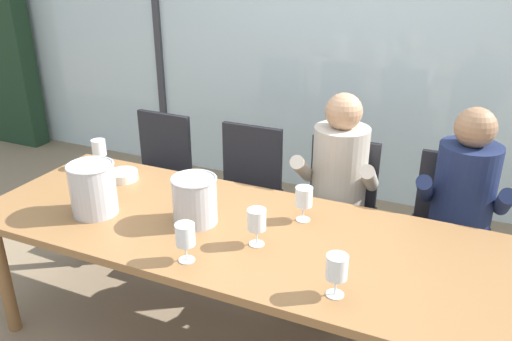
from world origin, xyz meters
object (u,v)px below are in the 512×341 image
(chair_left_of_center, at_px, (245,184))
(person_navy_polo, at_px, (461,206))
(wine_glass_near_bucket, at_px, (185,236))
(dining_table, at_px, (226,238))
(wine_glass_center_pour, at_px, (304,198))
(ice_bucket_primary, at_px, (93,188))
(wine_glass_by_left_taster, at_px, (99,149))
(chair_center, at_px, (337,202))
(chair_near_curtain, at_px, (158,168))
(person_beige_jumper, at_px, (336,184))
(chair_right_of_center, at_px, (450,223))
(ice_bucket_secondary, at_px, (195,199))
(wine_glass_spare_empty, at_px, (257,221))
(wine_glass_by_right_taster, at_px, (337,269))
(tasting_bowl, at_px, (123,175))

(chair_left_of_center, bearing_deg, person_navy_polo, -5.13)
(person_navy_polo, relative_size, wine_glass_near_bucket, 6.99)
(chair_left_of_center, relative_size, wine_glass_near_bucket, 5.16)
(dining_table, height_order, wine_glass_center_pour, wine_glass_center_pour)
(ice_bucket_primary, distance_m, wine_glass_by_left_taster, 0.60)
(chair_center, bearing_deg, chair_near_curtain, -178.66)
(ice_bucket_primary, bearing_deg, wine_glass_by_left_taster, 127.46)
(chair_center, bearing_deg, dining_table, -109.14)
(person_beige_jumper, height_order, wine_glass_center_pour, person_beige_jumper)
(person_navy_polo, bearing_deg, chair_near_curtain, 176.69)
(chair_right_of_center, relative_size, wine_glass_by_left_taster, 5.16)
(ice_bucket_secondary, relative_size, wine_glass_spare_empty, 1.34)
(wine_glass_near_bucket, bearing_deg, person_beige_jumper, 71.83)
(chair_near_curtain, distance_m, person_navy_polo, 2.01)
(dining_table, xyz_separation_m, ice_bucket_secondary, (-0.15, -0.02, 0.19))
(wine_glass_spare_empty, bearing_deg, wine_glass_near_bucket, -132.46)
(chair_left_of_center, xyz_separation_m, person_navy_polo, (1.32, -0.12, 0.17))
(wine_glass_center_pour, bearing_deg, person_beige_jumper, 88.14)
(dining_table, distance_m, person_navy_polo, 1.25)
(ice_bucket_primary, bearing_deg, chair_right_of_center, 31.94)
(chair_near_curtain, distance_m, person_beige_jumper, 1.34)
(dining_table, height_order, chair_near_curtain, chair_near_curtain)
(wine_glass_by_right_taster, xyz_separation_m, wine_glass_spare_empty, (-0.42, 0.21, 0.00))
(chair_center, height_order, person_navy_polo, person_navy_polo)
(wine_glass_by_left_taster, bearing_deg, wine_glass_by_right_taster, -21.03)
(ice_bucket_secondary, bearing_deg, ice_bucket_primary, -166.09)
(ice_bucket_primary, bearing_deg, wine_glass_by_right_taster, -6.90)
(dining_table, xyz_separation_m, ice_bucket_primary, (-0.66, -0.15, 0.20))
(chair_near_curtain, xyz_separation_m, wine_glass_by_right_taster, (1.61, -1.15, 0.32))
(chair_center, distance_m, tasting_bowl, 1.28)
(ice_bucket_primary, relative_size, wine_glass_center_pour, 1.51)
(chair_near_curtain, relative_size, wine_glass_by_right_taster, 5.16)
(dining_table, distance_m, person_beige_jumper, 0.81)
(tasting_bowl, bearing_deg, chair_right_of_center, 19.75)
(chair_near_curtain, relative_size, tasting_bowl, 5.35)
(chair_center, height_order, ice_bucket_secondary, ice_bucket_secondary)
(chair_right_of_center, bearing_deg, ice_bucket_primary, -147.62)
(person_navy_polo, xyz_separation_m, ice_bucket_primary, (-1.67, -0.88, 0.16))
(person_beige_jumper, distance_m, wine_glass_center_pour, 0.55)
(person_beige_jumper, bearing_deg, dining_table, -118.02)
(chair_center, xyz_separation_m, wine_glass_center_pour, (-0.00, -0.65, 0.32))
(chair_near_curtain, bearing_deg, dining_table, -38.97)
(ice_bucket_secondary, relative_size, wine_glass_by_right_taster, 1.34)
(chair_near_curtain, relative_size, wine_glass_by_left_taster, 5.16)
(chair_center, relative_size, wine_glass_near_bucket, 5.16)
(wine_glass_near_bucket, distance_m, wine_glass_center_pour, 0.63)
(chair_left_of_center, xyz_separation_m, chair_center, (0.62, -0.00, 0.00))
(ice_bucket_secondary, xyz_separation_m, wine_glass_by_left_taster, (-0.87, 0.35, -0.00))
(wine_glass_by_right_taster, bearing_deg, wine_glass_by_left_taster, 158.97)
(ice_bucket_secondary, height_order, wine_glass_by_left_taster, ice_bucket_secondary)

